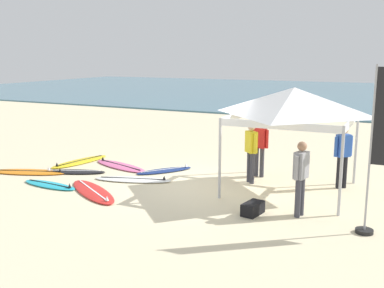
% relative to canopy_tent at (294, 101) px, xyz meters
% --- Properties ---
extents(ground_plane, '(80.00, 80.00, 0.00)m').
position_rel_canopy_tent_xyz_m(ground_plane, '(-2.44, -0.76, -2.39)').
color(ground_plane, beige).
extents(sea, '(80.00, 36.00, 0.10)m').
position_rel_canopy_tent_xyz_m(sea, '(-2.44, 31.98, -2.34)').
color(sea, teal).
rests_on(sea, ground).
extents(canopy_tent, '(3.03, 3.03, 2.75)m').
position_rel_canopy_tent_xyz_m(canopy_tent, '(0.00, 0.00, 0.00)').
color(canopy_tent, '#B7B7BC').
rests_on(canopy_tent, ground).
extents(surfboard_black, '(2.00, 1.22, 0.19)m').
position_rel_canopy_tent_xyz_m(surfboard_black, '(-6.45, -1.09, -2.35)').
color(surfboard_black, black).
rests_on(surfboard_black, ground).
extents(surfboard_yellow, '(1.00, 2.39, 0.19)m').
position_rel_canopy_tent_xyz_m(surfboard_yellow, '(-7.17, 0.06, -2.35)').
color(surfboard_yellow, yellow).
rests_on(surfboard_yellow, ground).
extents(surfboard_white, '(2.34, 1.24, 0.19)m').
position_rel_canopy_tent_xyz_m(surfboard_white, '(-4.32, -1.04, -2.35)').
color(surfboard_white, white).
rests_on(surfboard_white, ground).
extents(surfboard_cyan, '(1.89, 0.64, 0.19)m').
position_rel_canopy_tent_xyz_m(surfboard_cyan, '(-6.09, -2.51, -2.35)').
color(surfboard_cyan, '#23B2CC').
rests_on(surfboard_cyan, ground).
extents(surfboard_pink, '(2.46, 1.35, 0.19)m').
position_rel_canopy_tent_xyz_m(surfboard_pink, '(-5.59, 0.16, -2.35)').
color(surfboard_pink, pink).
rests_on(surfboard_pink, ground).
extents(surfboard_orange, '(2.54, 1.44, 0.19)m').
position_rel_canopy_tent_xyz_m(surfboard_orange, '(-7.68, -1.71, -2.35)').
color(surfboard_orange, orange).
rests_on(surfboard_orange, ground).
extents(surfboard_navy, '(1.50, 1.77, 0.19)m').
position_rel_canopy_tent_xyz_m(surfboard_navy, '(-4.00, 0.27, -2.35)').
color(surfboard_navy, navy).
rests_on(surfboard_navy, ground).
extents(surfboard_red, '(2.47, 1.92, 0.19)m').
position_rel_canopy_tent_xyz_m(surfboard_red, '(-4.63, -2.49, -2.35)').
color(surfboard_red, red).
rests_on(surfboard_red, ground).
extents(person_red, '(0.54, 0.27, 1.71)m').
position_rel_canopy_tent_xyz_m(person_red, '(-1.18, 0.98, -1.40)').
color(person_red, '#383842').
rests_on(person_red, ground).
extents(person_yellow, '(0.42, 0.41, 1.71)m').
position_rel_canopy_tent_xyz_m(person_yellow, '(-1.20, 0.24, -1.40)').
color(person_yellow, '#383842').
rests_on(person_yellow, ground).
extents(person_grey, '(0.30, 0.54, 1.71)m').
position_rel_canopy_tent_xyz_m(person_grey, '(0.66, -1.87, -1.40)').
color(person_grey, '#383842').
rests_on(person_grey, ground).
extents(person_blue, '(0.43, 0.41, 1.71)m').
position_rel_canopy_tent_xyz_m(person_blue, '(1.19, 0.82, -1.40)').
color(person_blue, black).
rests_on(person_blue, ground).
extents(banner_flag, '(0.60, 0.36, 3.40)m').
position_rel_canopy_tent_xyz_m(banner_flag, '(2.20, -2.29, -0.81)').
color(banner_flag, '#99999E').
rests_on(banner_flag, ground).
extents(gear_bag_near_tent, '(0.42, 0.65, 0.28)m').
position_rel_canopy_tent_xyz_m(gear_bag_near_tent, '(-0.31, -2.23, -2.25)').
color(gear_bag_near_tent, black).
rests_on(gear_bag_near_tent, ground).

